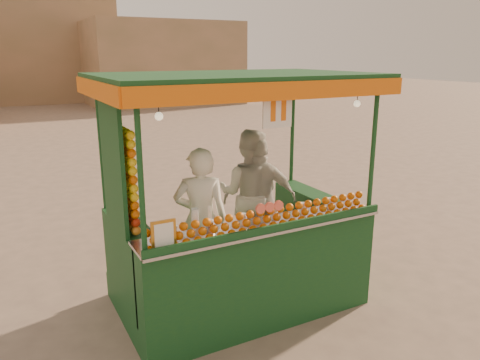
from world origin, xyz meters
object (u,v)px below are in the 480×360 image
juice_cart (235,237)px  vendor_middle (249,194)px  vendor_left (201,220)px  vendor_right (260,199)px

juice_cart → vendor_middle: 0.90m
vendor_left → vendor_right: (1.05, 0.42, -0.02)m
vendor_middle → vendor_left: bearing=70.9°
juice_cart → vendor_left: (-0.41, 0.09, 0.27)m
juice_cart → vendor_right: size_ratio=1.87×
juice_cart → vendor_middle: bearing=49.2°
vendor_middle → vendor_right: (0.09, -0.14, -0.05)m
vendor_left → vendor_middle: 1.11m
vendor_middle → vendor_right: vendor_middle is taller
juice_cart → vendor_right: bearing=38.2°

